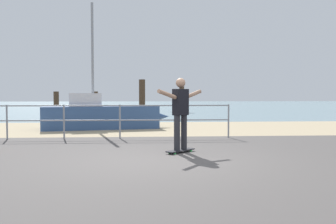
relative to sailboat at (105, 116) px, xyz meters
name	(u,v)px	position (x,y,z in m)	size (l,w,h in m)	color
ground_plane	(167,170)	(1.95, -7.95, -0.52)	(24.00, 10.00, 0.04)	#514C49
beach_strip	(155,128)	(1.95, 0.05, -0.52)	(24.00, 6.00, 0.04)	tan
sea_surface	(148,106)	(1.95, 28.05, -0.52)	(72.00, 50.00, 0.04)	#75939E
railing_fence	(92,116)	(-0.03, -3.35, 0.18)	(8.38, 0.05, 1.05)	gray
sailboat	(105,116)	(0.00, 0.00, 0.00)	(5.07, 2.21, 4.88)	#335184
skateboard	(180,150)	(2.37, -6.12, -0.45)	(0.72, 0.69, 0.08)	black
skateboarder	(181,109)	(2.37, -6.12, 0.50)	(1.12, 1.05, 1.65)	#26262B
groyne_post_0	(56,103)	(-4.50, 11.10, 0.25)	(0.36, 0.36, 1.54)	#422D1E
groyne_post_1	(95,104)	(-1.55, 8.66, 0.25)	(0.40, 0.40, 1.53)	#422D1E
groyne_post_2	(142,98)	(1.40, 8.60, 0.62)	(0.39, 0.39, 2.28)	#422D1E
groyne_post_3	(182,98)	(4.36, 12.95, 0.52)	(0.38, 0.38, 2.07)	#422D1E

